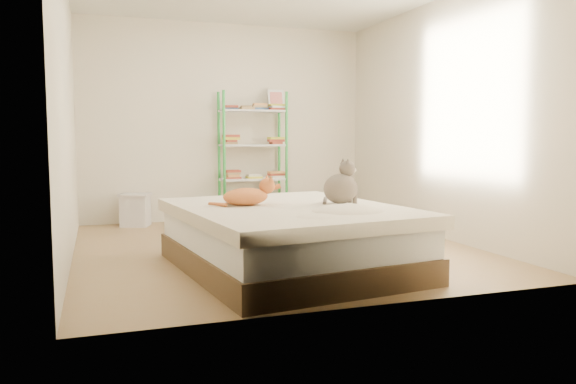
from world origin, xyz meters
name	(u,v)px	position (x,y,z in m)	size (l,w,h in m)	color
room	(273,117)	(0.00, 0.00, 1.30)	(3.81, 4.21, 2.61)	#9C7749
bed	(288,238)	(-0.17, -0.95, 0.27)	(1.93, 2.29, 0.53)	brown
orange_cat	(246,194)	(-0.49, -0.80, 0.63)	(0.46, 0.25, 0.19)	orange
grey_cat	(341,182)	(0.31, -0.95, 0.72)	(0.27, 0.33, 0.37)	#6B5D52
shelf_unit	(253,155)	(0.31, 1.88, 0.87)	(0.89, 0.36, 1.74)	green
cardboard_box	(314,212)	(0.93, 1.25, 0.16)	(0.49, 0.49, 0.36)	#AD7949
white_bin	(135,210)	(-1.22, 1.85, 0.21)	(0.44, 0.41, 0.41)	silver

